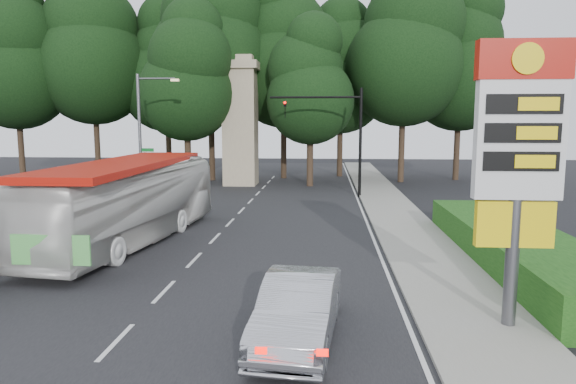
# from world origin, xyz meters

# --- Properties ---
(ground) EXTENTS (120.00, 120.00, 0.00)m
(ground) POSITION_xyz_m (0.00, 0.00, 0.00)
(ground) COLOR black
(ground) RESTS_ON ground
(road_surface) EXTENTS (14.00, 80.00, 0.02)m
(road_surface) POSITION_xyz_m (0.00, 12.00, 0.01)
(road_surface) COLOR black
(road_surface) RESTS_ON ground
(sidewalk_right) EXTENTS (3.00, 80.00, 0.12)m
(sidewalk_right) POSITION_xyz_m (8.50, 12.00, 0.06)
(sidewalk_right) COLOR gray
(sidewalk_right) RESTS_ON ground
(grass_verge_left) EXTENTS (5.00, 50.00, 0.02)m
(grass_verge_left) POSITION_xyz_m (-9.50, 18.00, 0.01)
(grass_verge_left) COLOR #193814
(grass_verge_left) RESTS_ON ground
(hedge) EXTENTS (3.00, 14.00, 1.20)m
(hedge) POSITION_xyz_m (11.50, 8.00, 0.60)
(hedge) COLOR #174412
(hedge) RESTS_ON ground
(gas_station_pylon) EXTENTS (2.10, 0.45, 6.85)m
(gas_station_pylon) POSITION_xyz_m (9.20, 1.99, 4.45)
(gas_station_pylon) COLOR #59595E
(gas_station_pylon) RESTS_ON ground
(traffic_signal_mast) EXTENTS (6.10, 0.35, 7.20)m
(traffic_signal_mast) POSITION_xyz_m (5.68, 24.00, 4.67)
(traffic_signal_mast) COLOR black
(traffic_signal_mast) RESTS_ON ground
(streetlight_signs) EXTENTS (2.75, 0.98, 8.00)m
(streetlight_signs) POSITION_xyz_m (-6.99, 22.01, 4.44)
(streetlight_signs) COLOR #59595E
(streetlight_signs) RESTS_ON ground
(monument) EXTENTS (3.00, 3.00, 10.05)m
(monument) POSITION_xyz_m (-2.00, 30.00, 5.10)
(monument) COLOR tan
(monument) RESTS_ON ground
(tree_far_west) EXTENTS (8.96, 8.96, 17.60)m
(tree_far_west) POSITION_xyz_m (-22.00, 33.00, 10.68)
(tree_far_west) COLOR #2D2116
(tree_far_west) RESTS_ON ground
(tree_west_mid) EXTENTS (9.80, 9.80, 19.25)m
(tree_west_mid) POSITION_xyz_m (-16.00, 35.00, 11.69)
(tree_west_mid) COLOR #2D2116
(tree_west_mid) RESTS_ON ground
(tree_west_near) EXTENTS (8.40, 8.40, 16.50)m
(tree_west_near) POSITION_xyz_m (-10.00, 37.00, 10.02)
(tree_west_near) COLOR #2D2116
(tree_west_near) RESTS_ON ground
(tree_center_left) EXTENTS (10.08, 10.08, 19.80)m
(tree_center_left) POSITION_xyz_m (-5.00, 33.00, 12.02)
(tree_center_left) COLOR #2D2116
(tree_center_left) RESTS_ON ground
(tree_center_right) EXTENTS (9.24, 9.24, 18.15)m
(tree_center_right) POSITION_xyz_m (1.00, 35.00, 11.02)
(tree_center_right) COLOR #2D2116
(tree_center_right) RESTS_ON ground
(tree_east_near) EXTENTS (8.12, 8.12, 15.95)m
(tree_east_near) POSITION_xyz_m (6.00, 37.00, 9.68)
(tree_east_near) COLOR #2D2116
(tree_east_near) RESTS_ON ground
(tree_east_mid) EXTENTS (9.52, 9.52, 18.70)m
(tree_east_mid) POSITION_xyz_m (11.00, 33.00, 11.35)
(tree_east_mid) COLOR #2D2116
(tree_east_mid) RESTS_ON ground
(tree_far_east) EXTENTS (8.68, 8.68, 17.05)m
(tree_far_east) POSITION_xyz_m (16.00, 35.00, 10.35)
(tree_far_east) COLOR #2D2116
(tree_far_east) RESTS_ON ground
(tree_monument_left) EXTENTS (7.28, 7.28, 14.30)m
(tree_monument_left) POSITION_xyz_m (-6.00, 29.00, 8.68)
(tree_monument_left) COLOR #2D2116
(tree_monument_left) RESTS_ON ground
(tree_monument_right) EXTENTS (6.72, 6.72, 13.20)m
(tree_monument_right) POSITION_xyz_m (3.50, 29.50, 8.01)
(tree_monument_right) COLOR #2D2116
(tree_monument_right) RESTS_ON ground
(transit_bus) EXTENTS (4.35, 12.48, 3.40)m
(transit_bus) POSITION_xyz_m (-3.40, 9.98, 1.70)
(transit_bus) COLOR silver
(transit_bus) RESTS_ON ground
(sedan_silver) EXTENTS (2.04, 4.74, 1.52)m
(sedan_silver) POSITION_xyz_m (4.14, 0.92, 0.76)
(sedan_silver) COLOR #B5B6BD
(sedan_silver) RESTS_ON ground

